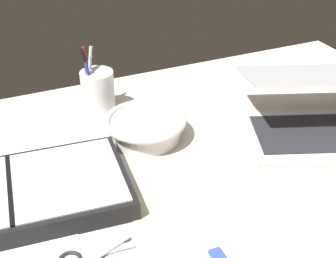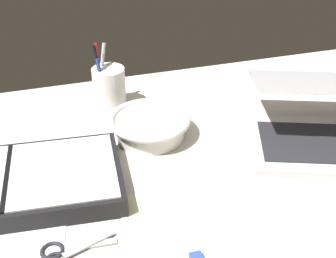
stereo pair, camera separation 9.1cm
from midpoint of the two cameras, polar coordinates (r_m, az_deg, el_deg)
name	(u,v)px [view 1 (the left image)]	position (r cm, az deg, el deg)	size (l,w,h in cm)	color
desk_top	(191,192)	(88.00, -0.19, -7.79)	(140.00, 100.00, 2.00)	beige
laptop	(318,115)	(103.79, 15.41, 1.62)	(38.80, 37.30, 14.71)	silver
bowl	(145,127)	(100.09, -5.40, 0.22)	(17.66, 17.66, 5.02)	silver
pen_cup	(98,91)	(110.87, -10.93, 4.51)	(7.69, 7.69, 16.12)	white
planner	(12,197)	(88.35, -21.40, -7.79)	(42.54, 25.39, 4.14)	black
paper_sheet_front	(198,249)	(76.07, 0.18, -14.58)	(19.56, 27.56, 0.16)	#F4EFB2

